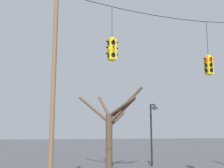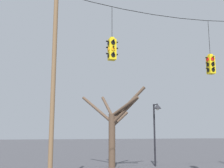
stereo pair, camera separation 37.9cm
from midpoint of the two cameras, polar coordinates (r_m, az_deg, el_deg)
utility_pole_left at (r=12.48m, az=-10.99°, el=0.62°), size 0.20×0.20×9.07m
span_wire at (r=15.34m, az=11.65°, el=13.81°), size 11.30×0.03×0.47m
traffic_light_near_right_pole at (r=13.44m, az=0.81°, el=7.10°), size 0.58×0.58×2.69m
traffic_light_near_left_pole at (r=15.90m, az=20.07°, el=3.75°), size 0.58×0.58×2.98m
street_lamp at (r=20.17m, az=9.55°, el=-6.60°), size 0.54×0.92×4.35m
bare_tree at (r=19.59m, az=0.94°, el=-8.36°), size 3.78×4.42×5.49m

